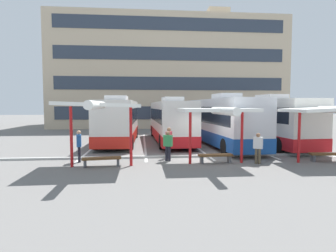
{
  "coord_description": "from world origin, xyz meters",
  "views": [
    {
      "loc": [
        -3.89,
        -15.58,
        2.92
      ],
      "look_at": [
        -2.2,
        2.19,
        1.65
      ],
      "focal_mm": 30.33,
      "sensor_mm": 36.0,
      "label": 1
    }
  ],
  "objects_px": {
    "coach_bus_1": "(170,121)",
    "waiting_passenger_2": "(168,144)",
    "waiting_shelter_1": "(218,111)",
    "coach_bus_0": "(119,121)",
    "waiting_shelter_2": "(334,110)",
    "coach_bus_2": "(219,121)",
    "waiting_passenger_3": "(79,144)",
    "waiting_shelter_0": "(100,106)",
    "waiting_passenger_0": "(258,146)",
    "waiting_passenger_1": "(169,140)",
    "bench_0": "(102,160)",
    "bench_2": "(327,155)",
    "coach_bus_3": "(260,121)",
    "bench_1": "(215,156)"
  },
  "relations": [
    {
      "from": "bench_2",
      "to": "waiting_shelter_2",
      "type": "bearing_deg",
      "value": -90.0
    },
    {
      "from": "bench_0",
      "to": "coach_bus_1",
      "type": "bearing_deg",
      "value": 65.26
    },
    {
      "from": "waiting_shelter_0",
      "to": "waiting_shelter_2",
      "type": "distance_m",
      "value": 11.63
    },
    {
      "from": "bench_2",
      "to": "waiting_passenger_3",
      "type": "distance_m",
      "value": 12.99
    },
    {
      "from": "waiting_shelter_1",
      "to": "waiting_passenger_1",
      "type": "xyz_separation_m",
      "value": [
        -2.24,
        2.03,
        -1.65
      ]
    },
    {
      "from": "coach_bus_3",
      "to": "waiting_passenger_1",
      "type": "height_order",
      "value": "coach_bus_3"
    },
    {
      "from": "waiting_shelter_1",
      "to": "coach_bus_0",
      "type": "bearing_deg",
      "value": 122.08
    },
    {
      "from": "coach_bus_1",
      "to": "waiting_passenger_0",
      "type": "height_order",
      "value": "coach_bus_1"
    },
    {
      "from": "coach_bus_1",
      "to": "coach_bus_0",
      "type": "bearing_deg",
      "value": -174.25
    },
    {
      "from": "coach_bus_2",
      "to": "waiting_shelter_2",
      "type": "distance_m",
      "value": 8.44
    },
    {
      "from": "coach_bus_3",
      "to": "waiting_passenger_1",
      "type": "bearing_deg",
      "value": -144.31
    },
    {
      "from": "waiting_shelter_1",
      "to": "waiting_passenger_3",
      "type": "height_order",
      "value": "waiting_shelter_1"
    },
    {
      "from": "waiting_shelter_0",
      "to": "bench_2",
      "type": "xyz_separation_m",
      "value": [
        11.63,
        0.37,
        -2.56
      ]
    },
    {
      "from": "coach_bus_1",
      "to": "bench_1",
      "type": "bearing_deg",
      "value": -80.74
    },
    {
      "from": "coach_bus_2",
      "to": "waiting_passenger_0",
      "type": "height_order",
      "value": "coach_bus_2"
    },
    {
      "from": "coach_bus_2",
      "to": "waiting_passenger_1",
      "type": "xyz_separation_m",
      "value": [
        -4.29,
        -5.17,
        -0.75
      ]
    },
    {
      "from": "coach_bus_3",
      "to": "coach_bus_0",
      "type": "bearing_deg",
      "value": 173.48
    },
    {
      "from": "coach_bus_3",
      "to": "waiting_passenger_0",
      "type": "distance_m",
      "value": 8.38
    },
    {
      "from": "waiting_passenger_0",
      "to": "waiting_passenger_3",
      "type": "relative_size",
      "value": 0.94
    },
    {
      "from": "waiting_passenger_1",
      "to": "waiting_shelter_1",
      "type": "bearing_deg",
      "value": -42.15
    },
    {
      "from": "coach_bus_1",
      "to": "waiting_passenger_2",
      "type": "bearing_deg",
      "value": -96.56
    },
    {
      "from": "waiting_shelter_0",
      "to": "bench_0",
      "type": "height_order",
      "value": "waiting_shelter_0"
    },
    {
      "from": "coach_bus_1",
      "to": "waiting_passenger_2",
      "type": "distance_m",
      "value": 8.24
    },
    {
      "from": "coach_bus_2",
      "to": "waiting_shelter_0",
      "type": "relative_size",
      "value": 2.55
    },
    {
      "from": "waiting_shelter_1",
      "to": "waiting_shelter_2",
      "type": "distance_m",
      "value": 5.95
    },
    {
      "from": "bench_1",
      "to": "waiting_passenger_3",
      "type": "distance_m",
      "value": 7.06
    },
    {
      "from": "coach_bus_2",
      "to": "bench_2",
      "type": "relative_size",
      "value": 6.9
    },
    {
      "from": "coach_bus_3",
      "to": "waiting_shelter_2",
      "type": "xyz_separation_m",
      "value": [
        0.47,
        -7.81,
        0.97
      ]
    },
    {
      "from": "waiting_shelter_2",
      "to": "waiting_passenger_1",
      "type": "distance_m",
      "value": 8.66
    },
    {
      "from": "waiting_shelter_2",
      "to": "waiting_passenger_3",
      "type": "xyz_separation_m",
      "value": [
        -12.93,
        1.43,
        -1.74
      ]
    },
    {
      "from": "coach_bus_1",
      "to": "waiting_passenger_2",
      "type": "xyz_separation_m",
      "value": [
        -0.94,
        -8.15,
        -0.75
      ]
    },
    {
      "from": "coach_bus_2",
      "to": "waiting_shelter_0",
      "type": "height_order",
      "value": "coach_bus_2"
    },
    {
      "from": "coach_bus_3",
      "to": "waiting_shelter_1",
      "type": "distance_m",
      "value": 9.38
    },
    {
      "from": "coach_bus_0",
      "to": "waiting_shelter_0",
      "type": "bearing_deg",
      "value": -91.0
    },
    {
      "from": "waiting_shelter_0",
      "to": "waiting_passenger_2",
      "type": "xyz_separation_m",
      "value": [
        3.31,
        1.31,
        -1.99
      ]
    },
    {
      "from": "bench_0",
      "to": "bench_2",
      "type": "distance_m",
      "value": 11.63
    },
    {
      "from": "bench_2",
      "to": "waiting_passenger_1",
      "type": "bearing_deg",
      "value": 167.04
    },
    {
      "from": "coach_bus_2",
      "to": "bench_1",
      "type": "relative_size",
      "value": 7.07
    },
    {
      "from": "coach_bus_0",
      "to": "waiting_shelter_2",
      "type": "height_order",
      "value": "coach_bus_0"
    },
    {
      "from": "coach_bus_1",
      "to": "waiting_passenger_0",
      "type": "xyz_separation_m",
      "value": [
        3.51,
        -9.28,
        -0.78
      ]
    },
    {
      "from": "waiting_shelter_2",
      "to": "coach_bus_3",
      "type": "bearing_deg",
      "value": 93.42
    },
    {
      "from": "waiting_shelter_1",
      "to": "waiting_passenger_0",
      "type": "xyz_separation_m",
      "value": [
        2.07,
        -0.05,
        -1.76
      ]
    },
    {
      "from": "coach_bus_0",
      "to": "coach_bus_2",
      "type": "bearing_deg",
      "value": -12.15
    },
    {
      "from": "coach_bus_0",
      "to": "waiting_passenger_2",
      "type": "relative_size",
      "value": 6.51
    },
    {
      "from": "coach_bus_2",
      "to": "waiting_passenger_0",
      "type": "bearing_deg",
      "value": -89.86
    },
    {
      "from": "coach_bus_2",
      "to": "waiting_passenger_3",
      "type": "distance_m",
      "value": 10.88
    },
    {
      "from": "bench_0",
      "to": "waiting_shelter_2",
      "type": "xyz_separation_m",
      "value": [
        11.63,
        -0.27,
        2.36
      ]
    },
    {
      "from": "waiting_passenger_2",
      "to": "waiting_passenger_3",
      "type": "height_order",
      "value": "waiting_passenger_3"
    },
    {
      "from": "waiting_passenger_0",
      "to": "waiting_passenger_1",
      "type": "height_order",
      "value": "waiting_passenger_1"
    },
    {
      "from": "waiting_shelter_0",
      "to": "waiting_passenger_3",
      "type": "relative_size",
      "value": 2.97
    }
  ]
}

